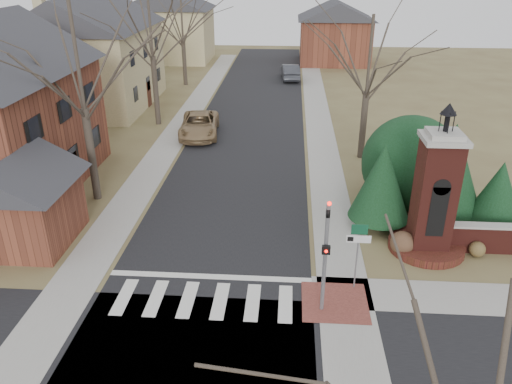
# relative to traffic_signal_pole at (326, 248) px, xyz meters

# --- Properties ---
(ground) EXTENTS (120.00, 120.00, 0.00)m
(ground) POSITION_rel_traffic_signal_pole_xyz_m (-4.30, -0.57, -2.59)
(ground) COLOR brown
(ground) RESTS_ON ground
(main_street) EXTENTS (8.00, 70.00, 0.01)m
(main_street) POSITION_rel_traffic_signal_pole_xyz_m (-4.30, 21.43, -2.58)
(main_street) COLOR black
(main_street) RESTS_ON ground
(cross_street) EXTENTS (120.00, 8.00, 0.01)m
(cross_street) POSITION_rel_traffic_signal_pole_xyz_m (-4.30, -3.57, -2.58)
(cross_street) COLOR black
(cross_street) RESTS_ON ground
(crosswalk_zone) EXTENTS (8.00, 2.20, 0.02)m
(crosswalk_zone) POSITION_rel_traffic_signal_pole_xyz_m (-4.30, 0.23, -2.58)
(crosswalk_zone) COLOR silver
(crosswalk_zone) RESTS_ON ground
(stop_bar) EXTENTS (8.00, 0.35, 0.02)m
(stop_bar) POSITION_rel_traffic_signal_pole_xyz_m (-4.30, 1.73, -2.58)
(stop_bar) COLOR silver
(stop_bar) RESTS_ON ground
(sidewalk_right_main) EXTENTS (2.00, 60.00, 0.02)m
(sidewalk_right_main) POSITION_rel_traffic_signal_pole_xyz_m (0.90, 21.43, -2.58)
(sidewalk_right_main) COLOR gray
(sidewalk_right_main) RESTS_ON ground
(sidewalk_left) EXTENTS (2.00, 60.00, 0.02)m
(sidewalk_left) POSITION_rel_traffic_signal_pole_xyz_m (-9.50, 21.43, -2.58)
(sidewalk_left) COLOR gray
(sidewalk_left) RESTS_ON ground
(curb_apron) EXTENTS (2.40, 2.40, 0.02)m
(curb_apron) POSITION_rel_traffic_signal_pole_xyz_m (0.50, 0.43, -2.57)
(curb_apron) COLOR brown
(curb_apron) RESTS_ON ground
(traffic_signal_pole) EXTENTS (0.28, 0.41, 4.50)m
(traffic_signal_pole) POSITION_rel_traffic_signal_pole_xyz_m (0.00, 0.00, 0.00)
(traffic_signal_pole) COLOR slate
(traffic_signal_pole) RESTS_ON ground
(sign_post) EXTENTS (0.90, 0.07, 2.75)m
(sign_post) POSITION_rel_traffic_signal_pole_xyz_m (1.29, 1.41, -0.64)
(sign_post) COLOR slate
(sign_post) RESTS_ON ground
(brick_gate_monument) EXTENTS (3.20, 3.20, 6.47)m
(brick_gate_monument) POSITION_rel_traffic_signal_pole_xyz_m (4.70, 4.42, -0.42)
(brick_gate_monument) COLOR #571F19
(brick_gate_monument) RESTS_ON ground
(house_stucco_left) EXTENTS (9.80, 12.80, 9.28)m
(house_stucco_left) POSITION_rel_traffic_signal_pole_xyz_m (-17.80, 26.42, 2.01)
(house_stucco_left) COLOR #D0BC8A
(house_stucco_left) RESTS_ON ground
(garage_left) EXTENTS (4.80, 4.80, 4.29)m
(garage_left) POSITION_rel_traffic_signal_pole_xyz_m (-12.82, 3.92, -0.35)
(garage_left) COLOR brown
(garage_left) RESTS_ON ground
(house_distant_left) EXTENTS (10.80, 8.80, 8.53)m
(house_distant_left) POSITION_rel_traffic_signal_pole_xyz_m (-16.31, 47.42, 1.66)
(house_distant_left) COLOR #D0BC8A
(house_distant_left) RESTS_ON ground
(house_distant_right) EXTENTS (8.80, 8.80, 7.30)m
(house_distant_right) POSITION_rel_traffic_signal_pole_xyz_m (3.69, 47.42, 1.06)
(house_distant_right) COLOR brown
(house_distant_right) RESTS_ON ground
(evergreen_near) EXTENTS (2.80, 2.80, 4.10)m
(evergreen_near) POSITION_rel_traffic_signal_pole_xyz_m (2.90, 6.43, -0.29)
(evergreen_near) COLOR #473D33
(evergreen_near) RESTS_ON ground
(evergreen_mid) EXTENTS (3.40, 3.40, 4.70)m
(evergreen_mid) POSITION_rel_traffic_signal_pole_xyz_m (6.20, 7.63, 0.01)
(evergreen_mid) COLOR #473D33
(evergreen_mid) RESTS_ON ground
(evergreen_far) EXTENTS (2.40, 2.40, 3.30)m
(evergreen_far) POSITION_rel_traffic_signal_pole_xyz_m (8.20, 6.63, -0.69)
(evergreen_far) COLOR #473D33
(evergreen_far) RESTS_ON ground
(evergreen_mass) EXTENTS (4.80, 4.80, 4.80)m
(evergreen_mass) POSITION_rel_traffic_signal_pole_xyz_m (4.70, 8.93, -0.19)
(evergreen_mass) COLOR black
(evergreen_mass) RESTS_ON ground
(bare_tree_0) EXTENTS (8.05, 8.05, 11.15)m
(bare_tree_0) POSITION_rel_traffic_signal_pole_xyz_m (-11.30, 8.43, 5.11)
(bare_tree_0) COLOR #473D33
(bare_tree_0) RESTS_ON ground
(bare_tree_1) EXTENTS (8.40, 8.40, 11.64)m
(bare_tree_1) POSITION_rel_traffic_signal_pole_xyz_m (-11.30, 21.43, 5.44)
(bare_tree_1) COLOR #473D33
(bare_tree_1) RESTS_ON ground
(bare_tree_2) EXTENTS (7.35, 7.35, 10.19)m
(bare_tree_2) POSITION_rel_traffic_signal_pole_xyz_m (-11.80, 34.43, 4.44)
(bare_tree_2) COLOR #473D33
(bare_tree_2) RESTS_ON ground
(bare_tree_3) EXTENTS (7.00, 7.00, 9.70)m
(bare_tree_3) POSITION_rel_traffic_signal_pole_xyz_m (3.20, 15.43, 4.10)
(bare_tree_3) COLOR #473D33
(bare_tree_3) RESTS_ON ground
(pickup_truck) EXTENTS (3.10, 5.81, 1.55)m
(pickup_truck) POSITION_rel_traffic_signal_pole_xyz_m (-7.70, 18.96, -1.81)
(pickup_truck) COLOR #90744F
(pickup_truck) RESTS_ON ground
(distant_car) EXTENTS (2.12, 4.94, 1.58)m
(distant_car) POSITION_rel_traffic_signal_pole_xyz_m (-1.44, 37.48, -1.79)
(distant_car) COLOR #3A3C43
(distant_car) RESTS_ON ground
(dry_shrub_left) EXTENTS (1.02, 1.02, 1.02)m
(dry_shrub_left) POSITION_rel_traffic_signal_pole_xyz_m (3.57, 4.03, -2.08)
(dry_shrub_left) COLOR brown
(dry_shrub_left) RESTS_ON ground
(dry_shrub_right) EXTENTS (0.67, 0.67, 0.67)m
(dry_shrub_right) POSITION_rel_traffic_signal_pole_xyz_m (6.70, 4.03, -2.25)
(dry_shrub_right) COLOR brown
(dry_shrub_right) RESTS_ON ground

